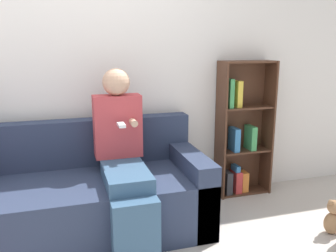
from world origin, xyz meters
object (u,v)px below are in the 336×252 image
Objects in this scene: teddy_bear at (333,218)px; bookshelf at (241,136)px; couch at (64,200)px; adult_seated at (123,153)px.

bookshelf is at bearing 108.71° from teddy_bear.
couch is at bearing 163.25° from teddy_bear.
couch is 1.69× the size of bookshelf.
bookshelf is at bearing 19.61° from adult_seated.
teddy_bear is at bearing -71.29° from bookshelf.
bookshelf reaches higher than adult_seated.
teddy_bear is (1.54, -0.51, -0.52)m from adult_seated.
adult_seated reaches higher than teddy_bear.
adult_seated is at bearing -11.54° from couch.
adult_seated is 4.36× the size of teddy_bear.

